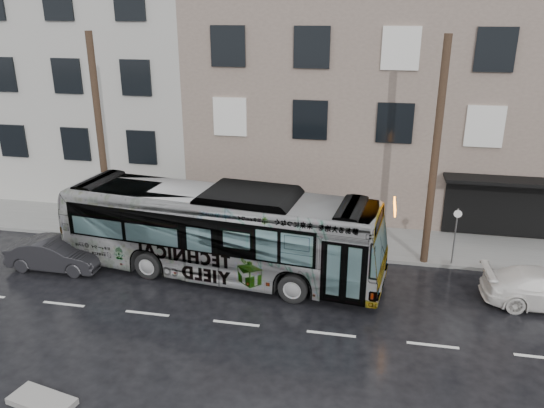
{
  "coord_description": "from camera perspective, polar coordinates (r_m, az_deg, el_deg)",
  "views": [
    {
      "loc": [
        4.17,
        -17.34,
        9.93
      ],
      "look_at": [
        0.24,
        2.5,
        2.51
      ],
      "focal_mm": 35.0,
      "sensor_mm": 36.0,
      "label": 1
    }
  ],
  "objects": [
    {
      "name": "sign_post",
      "position": [
        22.62,
        19.06,
        -3.33
      ],
      "size": [
        0.06,
        0.06,
        2.4
      ],
      "primitive_type": "cylinder",
      "color": "slate",
      "rests_on": "sidewalk"
    },
    {
      "name": "slush_pile",
      "position": [
        16.33,
        -23.5,
        -18.88
      ],
      "size": [
        1.93,
        1.16,
        0.18
      ],
      "primitive_type": "cube",
      "rotation": [
        0.0,
        0.0,
        -0.21
      ],
      "color": "gray",
      "rests_on": "ground"
    },
    {
      "name": "dark_sedan",
      "position": [
        23.24,
        -22.24,
        -5.02
      ],
      "size": [
        3.89,
        1.37,
        1.28
      ],
      "primitive_type": "imported",
      "rotation": [
        0.0,
        0.0,
        1.57
      ],
      "color": "black",
      "rests_on": "ground"
    },
    {
      "name": "bus",
      "position": [
        20.85,
        -5.67,
        -2.93
      ],
      "size": [
        13.13,
        4.52,
        3.58
      ],
      "primitive_type": "imported",
      "rotation": [
        0.0,
        0.0,
        1.45
      ],
      "color": "#B2B2B2",
      "rests_on": "ground"
    },
    {
      "name": "ground",
      "position": [
        20.42,
        -2.05,
        -8.98
      ],
      "size": [
        120.0,
        120.0,
        0.0
      ],
      "primitive_type": "plane",
      "color": "black",
      "rests_on": "ground"
    },
    {
      "name": "building_grey",
      "position": [
        38.6,
        -24.83,
        15.52
      ],
      "size": [
        26.0,
        15.0,
        16.0
      ],
      "primitive_type": "cube",
      "color": "#ACAAA2",
      "rests_on": "ground"
    },
    {
      "name": "sidewalk",
      "position": [
        24.68,
        0.54,
        -3.39
      ],
      "size": [
        90.0,
        3.6,
        0.15
      ],
      "primitive_type": "cube",
      "color": "gray",
      "rests_on": "ground"
    },
    {
      "name": "utility_pole_rear",
      "position": [
        24.3,
        -17.95,
        6.61
      ],
      "size": [
        0.3,
        0.3,
        9.0
      ],
      "primitive_type": "cylinder",
      "color": "#3E2D1F",
      "rests_on": "sidewalk"
    },
    {
      "name": "utility_pole_front",
      "position": [
        21.43,
        17.15,
        4.98
      ],
      "size": [
        0.3,
        0.3,
        9.0
      ],
      "primitive_type": "cylinder",
      "color": "#3E2D1F",
      "rests_on": "sidewalk"
    },
    {
      "name": "building_taupe",
      "position": [
        30.38,
        12.9,
        11.27
      ],
      "size": [
        20.0,
        12.0,
        11.0
      ],
      "primitive_type": "cube",
      "color": "gray",
      "rests_on": "ground"
    }
  ]
}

